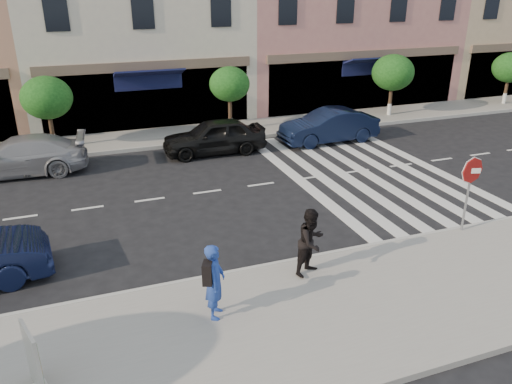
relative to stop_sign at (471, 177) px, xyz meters
name	(u,v)px	position (x,y,z in m)	size (l,w,h in m)	color
ground	(245,244)	(-6.04, 1.67, -1.79)	(120.00, 120.00, 0.00)	black
sidewalk_near	(302,320)	(-6.04, -2.08, -1.71)	(60.00, 4.50, 0.15)	gray
sidewalk_far	(168,137)	(-6.04, 12.67, -1.71)	(60.00, 3.00, 0.15)	gray
building_centre	(130,9)	(-6.54, 18.67, 3.71)	(11.00, 9.00, 11.00)	beige
street_tree_wb	(47,98)	(-11.04, 12.47, 0.52)	(2.10, 2.10, 3.06)	#473323
street_tree_c	(230,84)	(-3.04, 12.47, 0.57)	(1.90, 1.90, 3.04)	#473323
street_tree_ea	(393,73)	(5.96, 12.47, 0.60)	(2.20, 2.20, 3.19)	#473323
street_tree_eb	(510,68)	(13.96, 12.47, 0.43)	(2.00, 2.00, 2.94)	#473323
stop_sign	(471,177)	(0.00, 0.00, 0.00)	(0.76, 0.25, 2.23)	gray
photographer	(215,281)	(-7.74, -1.38, -0.80)	(0.62, 0.40, 1.69)	#203C95
walker	(311,242)	(-5.10, -0.53, -0.79)	(0.82, 0.64, 1.69)	black
poster_board	(34,361)	(-11.24, -2.33, -1.03)	(0.36, 0.80, 1.25)	beige
car_far_left	(19,156)	(-12.21, 9.84, -1.08)	(2.00, 4.92, 1.43)	gray
car_far_mid	(214,136)	(-4.61, 9.76, -1.05)	(1.75, 4.35, 1.48)	black
car_far_right	(329,126)	(0.72, 9.54, -1.04)	(1.58, 4.52, 1.49)	black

